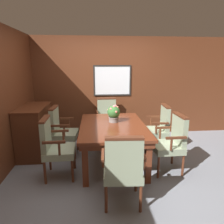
# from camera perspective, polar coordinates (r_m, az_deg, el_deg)

# --- Properties ---
(ground_plane) EXTENTS (14.00, 14.00, 0.00)m
(ground_plane) POSITION_cam_1_polar(r_m,az_deg,el_deg) (3.71, -0.06, -15.50)
(ground_plane) COLOR gray
(wall_back) EXTENTS (7.20, 0.08, 2.45)m
(wall_back) POSITION_cam_1_polar(r_m,az_deg,el_deg) (5.06, -1.85, 7.06)
(wall_back) COLOR #5B2D19
(wall_back) RESTS_ON ground_plane
(dining_table) EXTENTS (1.16, 1.65, 0.73)m
(dining_table) POSITION_cam_1_polar(r_m,az_deg,el_deg) (3.64, 0.21, -5.04)
(dining_table) COLOR maroon
(dining_table) RESTS_ON ground_plane
(chair_left_far) EXTENTS (0.51, 0.56, 0.99)m
(chair_left_far) POSITION_cam_1_polar(r_m,az_deg,el_deg) (4.09, -14.33, -4.74)
(chair_left_far) COLOR #562B19
(chair_left_far) RESTS_ON ground_plane
(chair_right_near) EXTENTS (0.49, 0.55, 0.99)m
(chair_right_near) POSITION_cam_1_polar(r_m,az_deg,el_deg) (3.54, 16.65, -7.81)
(chair_right_near) COLOR #562B19
(chair_right_near) RESTS_ON ground_plane
(chair_right_far) EXTENTS (0.51, 0.57, 0.99)m
(chair_right_far) POSITION_cam_1_polar(r_m,az_deg,el_deg) (4.23, 13.20, -4.08)
(chair_right_far) COLOR #562B19
(chair_right_far) RESTS_ON ground_plane
(chair_head_near) EXTENTS (0.56, 0.51, 0.99)m
(chair_head_near) POSITION_cam_1_polar(r_m,az_deg,el_deg) (2.60, 3.17, -15.43)
(chair_head_near) COLOR #562B19
(chair_head_near) RESTS_ON ground_plane
(chair_left_near) EXTENTS (0.49, 0.55, 0.99)m
(chair_left_near) POSITION_cam_1_polar(r_m,az_deg,el_deg) (3.35, -16.11, -9.06)
(chair_left_near) COLOR #562B19
(chair_left_near) RESTS_ON ground_plane
(chair_head_far) EXTENTS (0.56, 0.51, 0.99)m
(chair_head_far) POSITION_cam_1_polar(r_m,az_deg,el_deg) (4.85, -1.34, -1.44)
(chair_head_far) COLOR #562B19
(chair_head_far) RESTS_ON ground_plane
(potted_plant) EXTENTS (0.24, 0.24, 0.33)m
(potted_plant) POSITION_cam_1_polar(r_m,az_deg,el_deg) (3.74, 0.47, -0.34)
(potted_plant) COLOR gray
(potted_plant) RESTS_ON dining_table
(sideboard_cabinet) EXTENTS (0.52, 1.07, 0.98)m
(sideboard_cabinet) POSITION_cam_1_polar(r_m,az_deg,el_deg) (4.36, -21.16, -4.86)
(sideboard_cabinet) COLOR #512816
(sideboard_cabinet) RESTS_ON ground_plane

